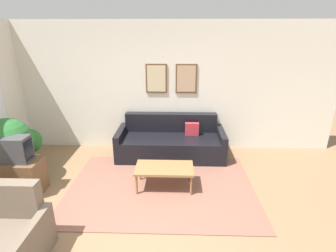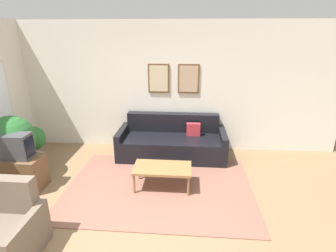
% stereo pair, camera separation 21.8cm
% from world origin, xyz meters
% --- Properties ---
extents(ground_plane, '(16.00, 16.00, 0.00)m').
position_xyz_m(ground_plane, '(0.00, 0.00, 0.00)').
color(ground_plane, '#846647').
extents(area_rug, '(3.07, 2.17, 0.01)m').
position_xyz_m(area_rug, '(0.39, 1.15, 0.01)').
color(area_rug, brown).
rests_on(area_rug, ground_plane).
extents(wall_back, '(8.00, 0.09, 2.70)m').
position_xyz_m(wall_back, '(0.01, 2.85, 1.35)').
color(wall_back, silver).
rests_on(wall_back, ground_plane).
extents(couch, '(2.18, 0.90, 0.84)m').
position_xyz_m(couch, '(0.52, 2.38, 0.29)').
color(couch, black).
rests_on(couch, ground_plane).
extents(coffee_table, '(0.94, 0.51, 0.38)m').
position_xyz_m(coffee_table, '(0.44, 1.15, 0.35)').
color(coffee_table, olive).
rests_on(coffee_table, ground_plane).
extents(tv_stand, '(0.84, 0.43, 0.56)m').
position_xyz_m(tv_stand, '(-1.93, 0.95, 0.28)').
color(tv_stand, brown).
rests_on(tv_stand, ground_plane).
extents(tv, '(0.61, 0.28, 0.41)m').
position_xyz_m(tv, '(-1.93, 0.95, 0.76)').
color(tv, '#424247').
rests_on(tv, tv_stand).
extents(armchair, '(0.84, 0.76, 0.87)m').
position_xyz_m(armchair, '(-1.26, -0.40, 0.29)').
color(armchair, '#6B5B4C').
rests_on(armchair, ground_plane).
extents(potted_plant_tall, '(0.78, 0.78, 1.16)m').
position_xyz_m(potted_plant_tall, '(-2.13, 1.23, 0.75)').
color(potted_plant_tall, beige).
rests_on(potted_plant_tall, ground_plane).
extents(potted_plant_by_window, '(0.48, 0.48, 0.73)m').
position_xyz_m(potted_plant_by_window, '(-2.20, 1.89, 0.44)').
color(potted_plant_by_window, beige).
rests_on(potted_plant_by_window, ground_plane).
extents(potted_plant_small, '(0.38, 0.38, 0.66)m').
position_xyz_m(potted_plant_small, '(-2.21, 1.65, 0.39)').
color(potted_plant_small, '#383D42').
rests_on(potted_plant_small, ground_plane).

